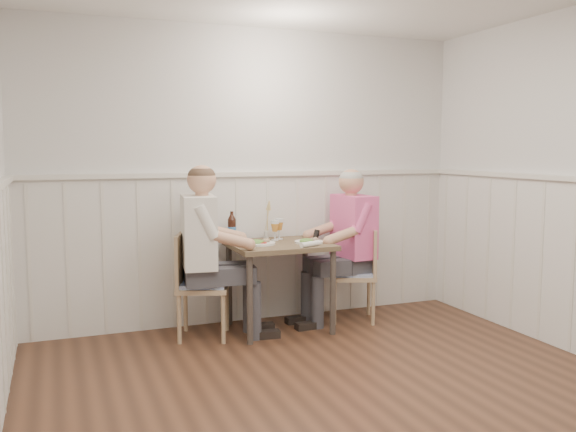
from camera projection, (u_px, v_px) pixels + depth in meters
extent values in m
plane|color=#42281B|center=(372.00, 419.00, 3.49)|extent=(4.50, 4.50, 0.00)
cube|color=silver|center=(251.00, 176.00, 5.44)|extent=(4.00, 0.04, 2.60)
cube|color=silver|center=(252.00, 248.00, 5.49)|extent=(3.98, 0.03, 1.30)
cube|color=silver|center=(252.00, 174.00, 5.41)|extent=(3.98, 0.06, 0.04)
cube|color=brown|center=(280.00, 245.00, 5.16)|extent=(0.82, 0.70, 0.04)
cylinder|color=#3F3833|center=(250.00, 300.00, 4.79)|extent=(0.05, 0.05, 0.71)
cylinder|color=#3F3833|center=(229.00, 285.00, 5.35)|extent=(0.05, 0.05, 0.71)
cylinder|color=#3F3833|center=(333.00, 293.00, 5.05)|extent=(0.05, 0.05, 0.71)
cylinder|color=#3F3833|center=(305.00, 278.00, 5.61)|extent=(0.05, 0.05, 0.71)
cube|color=tan|center=(352.00, 276.00, 5.48)|extent=(0.52, 0.52, 0.04)
cube|color=#4D67BA|center=(352.00, 272.00, 5.48)|extent=(0.46, 0.46, 0.03)
cube|color=tan|center=(373.00, 251.00, 5.46)|extent=(0.18, 0.38, 0.41)
cylinder|color=tan|center=(373.00, 304.00, 5.34)|extent=(0.03, 0.03, 0.39)
cylinder|color=tan|center=(334.00, 303.00, 5.34)|extent=(0.03, 0.03, 0.39)
cylinder|color=tan|center=(369.00, 294.00, 5.67)|extent=(0.03, 0.03, 0.39)
cylinder|color=tan|center=(332.00, 294.00, 5.68)|extent=(0.03, 0.03, 0.39)
cube|color=tan|center=(203.00, 287.00, 4.97)|extent=(0.52, 0.52, 0.04)
cube|color=#4D67BA|center=(203.00, 283.00, 4.97)|extent=(0.47, 0.47, 0.03)
cube|color=tan|center=(180.00, 259.00, 4.94)|extent=(0.17, 0.39, 0.43)
cylinder|color=tan|center=(186.00, 308.00, 5.17)|extent=(0.03, 0.03, 0.40)
cylinder|color=tan|center=(227.00, 308.00, 5.17)|extent=(0.03, 0.03, 0.40)
cylinder|color=tan|center=(179.00, 319.00, 4.82)|extent=(0.03, 0.03, 0.40)
cylinder|color=tan|center=(223.00, 319.00, 4.83)|extent=(0.03, 0.03, 0.40)
cube|color=#3F3F47|center=(351.00, 295.00, 5.51)|extent=(0.47, 0.43, 0.45)
cube|color=#3F3F47|center=(332.00, 265.00, 5.39)|extent=(0.45, 0.39, 0.13)
cube|color=pink|center=(352.00, 226.00, 5.44)|extent=(0.27, 0.46, 0.56)
sphere|color=tan|center=(352.00, 182.00, 5.40)|extent=(0.22, 0.22, 0.22)
sphere|color=#A5A5A0|center=(352.00, 178.00, 5.40)|extent=(0.21, 0.21, 0.21)
cube|color=black|center=(316.00, 228.00, 5.29)|extent=(0.02, 0.07, 0.13)
cube|color=#3F3F47|center=(202.00, 311.00, 4.94)|extent=(0.51, 0.47, 0.47)
cube|color=#3F3F47|center=(228.00, 273.00, 4.96)|extent=(0.48, 0.43, 0.14)
cube|color=white|center=(201.00, 231.00, 4.87)|extent=(0.31, 0.49, 0.58)
sphere|color=tan|center=(200.00, 180.00, 4.82)|extent=(0.23, 0.23, 0.23)
sphere|color=#4C3828|center=(200.00, 176.00, 4.82)|extent=(0.22, 0.22, 0.22)
cylinder|color=white|center=(309.00, 242.00, 5.15)|extent=(0.24, 0.24, 0.02)
ellipsoid|color=#3F722D|center=(306.00, 239.00, 5.11)|extent=(0.12, 0.10, 0.05)
sphere|color=tan|center=(314.00, 239.00, 5.18)|extent=(0.03, 0.03, 0.03)
cube|color=#905C53|center=(308.00, 239.00, 5.21)|extent=(0.07, 0.05, 0.01)
cylinder|color=white|center=(314.00, 238.00, 5.23)|extent=(0.05, 0.05, 0.03)
cylinder|color=white|center=(260.00, 243.00, 5.08)|extent=(0.26, 0.26, 0.02)
ellipsoid|color=#3F722D|center=(256.00, 240.00, 5.03)|extent=(0.13, 0.11, 0.05)
sphere|color=tan|center=(266.00, 240.00, 5.10)|extent=(0.03, 0.03, 0.03)
cylinder|color=silver|center=(279.00, 239.00, 5.36)|extent=(0.07, 0.07, 0.01)
cylinder|color=silver|center=(279.00, 234.00, 5.36)|extent=(0.01, 0.01, 0.08)
cone|color=orange|center=(279.00, 226.00, 5.35)|extent=(0.07, 0.07, 0.07)
cylinder|color=silver|center=(279.00, 220.00, 5.34)|extent=(0.07, 0.07, 0.03)
cylinder|color=silver|center=(275.00, 240.00, 5.29)|extent=(0.06, 0.06, 0.01)
cylinder|color=silver|center=(275.00, 235.00, 5.29)|extent=(0.01, 0.01, 0.08)
cone|color=orange|center=(275.00, 227.00, 5.28)|extent=(0.07, 0.07, 0.07)
cylinder|color=silver|center=(275.00, 222.00, 5.27)|extent=(0.07, 0.07, 0.03)
cylinder|color=black|center=(232.00, 230.00, 5.27)|extent=(0.07, 0.07, 0.19)
cone|color=black|center=(232.00, 217.00, 5.26)|extent=(0.07, 0.07, 0.04)
cylinder|color=black|center=(232.00, 213.00, 5.25)|extent=(0.03, 0.03, 0.03)
cylinder|color=#3573B9|center=(232.00, 229.00, 5.27)|extent=(0.07, 0.07, 0.05)
cylinder|color=white|center=(310.00, 244.00, 4.96)|extent=(0.20, 0.12, 0.04)
cylinder|color=silver|center=(266.00, 235.00, 5.36)|extent=(0.04, 0.04, 0.07)
cylinder|color=#DDC27A|center=(266.00, 220.00, 5.34)|extent=(0.02, 0.02, 0.24)
cone|color=#DDC27A|center=(266.00, 203.00, 5.33)|extent=(0.03, 0.03, 0.08)
cube|color=#4D67BA|center=(237.00, 241.00, 5.24)|extent=(0.28, 0.23, 0.01)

